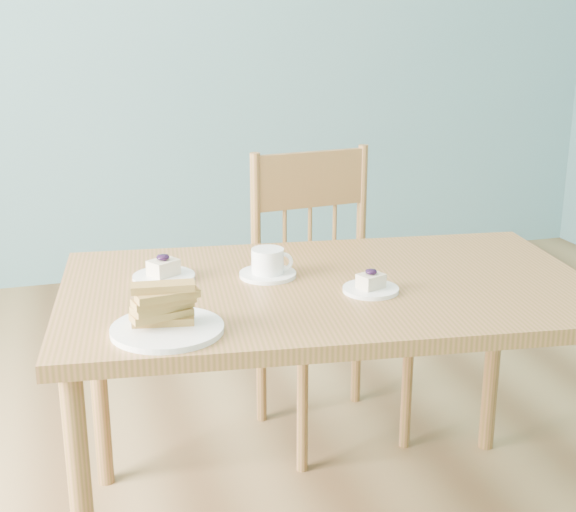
{
  "coord_description": "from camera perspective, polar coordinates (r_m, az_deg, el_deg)",
  "views": [
    {
      "loc": [
        -0.54,
        -1.67,
        1.39
      ],
      "look_at": [
        0.02,
        0.19,
        0.79
      ],
      "focal_mm": 50.0,
      "sensor_mm": 36.0,
      "label": 1
    }
  ],
  "objects": [
    {
      "name": "dining_table",
      "position": [
        2.07,
        2.88,
        -3.85
      ],
      "size": [
        1.43,
        0.93,
        0.72
      ],
      "rotation": [
        0.0,
        0.0,
        -0.12
      ],
      "color": "#9D643B",
      "rests_on": "ground"
    },
    {
      "name": "room",
      "position": [
        1.75,
        1.39,
        15.82
      ],
      "size": [
        5.01,
        5.01,
        2.71
      ],
      "color": "#9D7949",
      "rests_on": "ground"
    },
    {
      "name": "cheesecake_plate_far",
      "position": [
        2.09,
        -8.83,
        -1.2
      ],
      "size": [
        0.16,
        0.16,
        0.07
      ],
      "rotation": [
        0.0,
        0.0,
        0.53
      ],
      "color": "white",
      "rests_on": "dining_table"
    },
    {
      "name": "cheesecake_plate_near",
      "position": [
        1.99,
        5.91,
        -2.12
      ],
      "size": [
        0.14,
        0.14,
        0.06
      ],
      "rotation": [
        0.0,
        0.0,
        0.35
      ],
      "color": "white",
      "rests_on": "dining_table"
    },
    {
      "name": "biscotti_plate",
      "position": [
        1.75,
        -8.62,
        -4.25
      ],
      "size": [
        0.25,
        0.25,
        0.11
      ],
      "rotation": [
        0.0,
        0.0,
        -0.09
      ],
      "color": "white",
      "rests_on": "dining_table"
    },
    {
      "name": "dining_chair",
      "position": [
        2.65,
        2.81,
        -2.8
      ],
      "size": [
        0.48,
        0.46,
        0.95
      ],
      "rotation": [
        0.0,
        0.0,
        0.11
      ],
      "color": "#9D643B",
      "rests_on": "ground"
    },
    {
      "name": "coffee_cup",
      "position": [
        2.08,
        -1.42,
        -0.63
      ],
      "size": [
        0.15,
        0.15,
        0.07
      ],
      "rotation": [
        0.0,
        0.0,
        -0.42
      ],
      "color": "white",
      "rests_on": "dining_table"
    }
  ]
}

